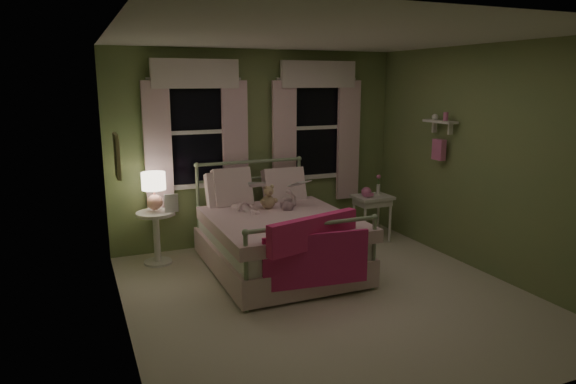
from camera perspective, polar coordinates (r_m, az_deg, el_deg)
name	(u,v)px	position (r m, az deg, el deg)	size (l,w,h in m)	color
room_shell	(330,173)	(5.09, 4.67, 2.12)	(4.20, 4.20, 4.20)	beige
bed	(276,238)	(6.08, -1.29, -5.14)	(1.58, 2.04, 1.18)	white
pink_throw	(315,244)	(5.12, 2.97, -5.75)	(1.10, 0.40, 0.71)	#EB2E77
child_left	(242,185)	(6.24, -5.13, 0.79)	(0.28, 0.19, 0.78)	#F7D1DD
child_right	(285,182)	(6.43, -0.38, 1.08)	(0.37, 0.29, 0.75)	#F7D1DD
book_left	(249,188)	(6.01, -4.40, 0.40)	(0.20, 0.27, 0.03)	beige
book_right	(293,188)	(6.21, 0.51, 0.43)	(0.20, 0.27, 0.02)	beige
teddy_bear	(268,199)	(6.22, -2.20, -0.77)	(0.22, 0.18, 0.30)	tan
nightstand_left	(156,230)	(6.43, -14.43, -4.15)	(0.46, 0.46, 0.65)	white
table_lamp	(154,187)	(6.31, -14.68, 0.53)	(0.28, 0.28, 0.46)	#EDA08C
book_nightstand	(165,212)	(6.31, -13.53, -2.17)	(0.16, 0.22, 0.02)	beige
nightstand_right	(372,203)	(7.15, 9.35, -1.19)	(0.50, 0.40, 0.64)	white
pink_toy	(367,192)	(7.06, 8.72, -0.03)	(0.14, 0.19, 0.14)	pink
bud_vase	(378,184)	(7.21, 10.01, 0.83)	(0.06, 0.06, 0.28)	white
window_left	(197,127)	(6.66, -10.10, 7.15)	(1.34, 0.13, 1.96)	black
window_right	(317,123)	(7.23, 3.25, 7.71)	(1.34, 0.13, 1.96)	black
wall_shelf	(440,136)	(6.69, 16.49, 6.01)	(0.15, 0.50, 0.60)	white
framed_picture	(117,156)	(5.10, -18.46, 3.82)	(0.03, 0.32, 0.42)	beige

